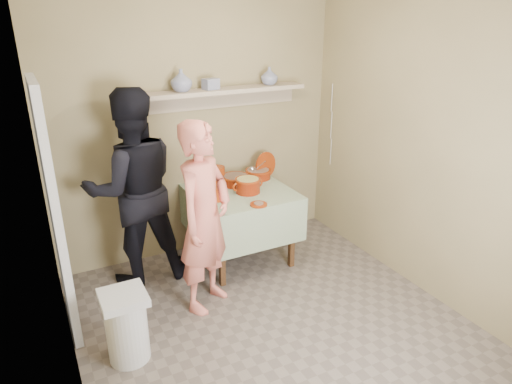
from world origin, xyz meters
TOP-DOWN VIEW (x-y plane):
  - ground at (0.00, 0.00)m, footprint 3.50×3.50m
  - tile_panel at (-1.46, 0.95)m, footprint 0.06×0.70m
  - plate_stack_a at (-0.05, 1.57)m, footprint 0.14×0.14m
  - plate_stack_b at (0.13, 1.57)m, footprint 0.15×0.15m
  - bowl_stack at (-0.06, 1.16)m, footprint 0.13×0.13m
  - empty_bowl at (-0.09, 1.38)m, footprint 0.16×0.16m
  - propped_lid at (0.69, 1.56)m, footprint 0.28×0.12m
  - vase_right at (0.76, 1.62)m, footprint 0.17×0.17m
  - vase_left at (-0.18, 1.62)m, footprint 0.28×0.28m
  - ceramic_box at (0.11, 1.61)m, footprint 0.17×0.14m
  - person_cook at (-0.35, 0.70)m, footprint 0.72×0.67m
  - person_helper at (-0.77, 1.40)m, footprint 0.91×0.72m
  - room_shell at (0.00, 0.00)m, footprint 3.04×3.54m
  - serving_table at (0.25, 1.28)m, footprint 0.97×0.97m
  - cazuela_meat_a at (0.28, 1.46)m, footprint 0.30×0.30m
  - cazuela_meat_b at (0.58, 1.52)m, footprint 0.28×0.28m
  - ladle at (0.51, 1.53)m, footprint 0.08×0.26m
  - cazuela_rice at (0.30, 1.20)m, footprint 0.33×0.25m
  - front_plate at (0.24, 0.87)m, footprint 0.16×0.16m
  - wall_shelf at (0.20, 1.65)m, footprint 1.80×0.25m
  - trash_bin at (-1.14, 0.32)m, footprint 0.32×0.32m
  - electrical_cord at (1.47, 1.48)m, footprint 0.01×0.05m

SIDE VIEW (x-z plane):
  - ground at x=0.00m, z-range 0.00..0.00m
  - trash_bin at x=-1.14m, z-range 0.00..0.56m
  - serving_table at x=0.25m, z-range 0.26..1.02m
  - front_plate at x=0.24m, z-range 0.76..0.78m
  - empty_bowl at x=-0.09m, z-range 0.76..0.81m
  - cazuela_meat_a at x=0.28m, z-range 0.77..0.87m
  - cazuela_meat_b at x=0.58m, z-range 0.77..0.87m
  - bowl_stack at x=-0.06m, z-range 0.76..0.89m
  - person_cook at x=-0.35m, z-range 0.00..1.65m
  - cazuela_rice at x=0.30m, z-range 0.77..0.92m
  - plate_stack_a at x=-0.05m, z-range 0.76..0.94m
  - plate_stack_b at x=0.13m, z-range 0.76..0.95m
  - ladle at x=0.51m, z-range 0.78..0.97m
  - propped_lid at x=0.69m, z-range 0.74..1.02m
  - person_helper at x=-0.77m, z-range 0.00..1.84m
  - tile_panel at x=-1.46m, z-range 0.00..2.00m
  - electrical_cord at x=1.47m, z-range 0.80..1.70m
  - room_shell at x=0.00m, z-range 0.30..2.92m
  - wall_shelf at x=0.20m, z-range 1.57..1.78m
  - ceramic_box at x=0.11m, z-range 1.72..1.82m
  - vase_right at x=0.76m, z-range 1.72..1.90m
  - vase_left at x=-0.18m, z-range 1.72..1.93m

